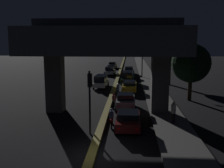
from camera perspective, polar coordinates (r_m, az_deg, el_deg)
ground_plane at (r=15.42m, az=-4.45°, el=-15.76°), size 200.00×200.00×0.00m
median_divider at (r=49.26m, az=1.44°, el=1.91°), size 0.53×126.00×0.27m
sidewalk_right at (r=42.43m, az=8.33°, el=0.50°), size 2.89×126.00×0.12m
elevated_overpass at (r=23.67m, az=-1.19°, el=8.67°), size 13.44×9.81×8.51m
traffic_light_left_of_median at (r=18.28m, az=-4.85°, el=-1.56°), size 0.30×0.49×4.51m
street_lamp at (r=47.08m, az=6.09°, el=6.98°), size 2.86×0.32×7.66m
car_dark_red_lead at (r=19.84m, az=3.54°, el=-7.74°), size 1.95×4.02×1.35m
car_silver_second at (r=25.37m, az=2.95°, el=-3.69°), size 1.90×3.96×1.55m
car_taxi_yellow_third at (r=34.12m, az=3.84°, el=-0.43°), size 2.02×4.41×1.43m
car_dark_green_fourth at (r=40.73m, az=3.41°, el=1.52°), size 2.15×4.31×1.84m
car_dark_green_fifth at (r=46.14m, az=3.88°, el=2.14°), size 1.85×4.06×1.40m
car_dark_red_sixth at (r=51.68m, az=3.70°, el=2.95°), size 1.86×4.82×1.49m
car_white_lead_oncoming at (r=37.06m, az=-2.40°, el=0.66°), size 2.00×4.74×1.76m
car_white_second_oncoming at (r=50.78m, az=-0.47°, el=2.92°), size 2.06×4.20×1.55m
car_grey_third_oncoming at (r=63.33m, az=0.09°, el=4.12°), size 2.04×4.87×1.43m
motorcycle_red_filtering_near at (r=20.32m, az=-0.09°, el=-7.55°), size 0.34×1.79×1.46m
motorcycle_black_filtering_mid at (r=26.12m, az=0.36°, el=-3.76°), size 0.32×1.97×1.41m
motorcycle_blue_filtering_far at (r=32.22m, az=1.32°, el=-1.23°), size 0.33×1.82×1.42m
pedestrian_on_sidewalk at (r=21.25m, az=13.20°, el=-6.07°), size 0.38×0.38×1.71m
roadside_tree_kerbside_near at (r=29.77m, az=16.81°, el=4.34°), size 4.25×4.25×6.27m
roadside_tree_kerbside_mid at (r=40.20m, az=12.49°, el=6.01°), size 3.14×3.14×5.95m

